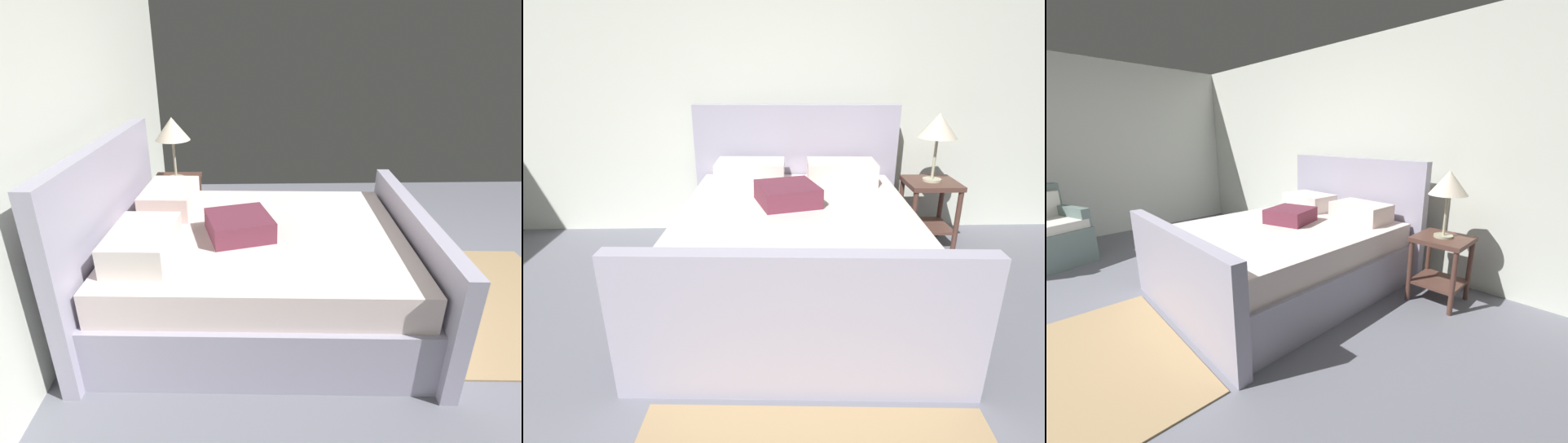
# 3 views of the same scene
# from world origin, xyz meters

# --- Properties ---
(wall_back) EXTENTS (6.16, 0.12, 2.51)m
(wall_back) POSITION_xyz_m (0.00, 3.19, 1.25)
(wall_back) COLOR silver
(wall_back) RESTS_ON ground
(bed) EXTENTS (1.90, 2.24, 1.22)m
(bed) POSITION_xyz_m (0.21, 1.95, 0.35)
(bed) COLOR #A7A3B8
(bed) RESTS_ON ground
(nightstand_right) EXTENTS (0.44, 0.44, 0.60)m
(nightstand_right) POSITION_xyz_m (1.43, 2.67, 0.40)
(nightstand_right) COLOR brown
(nightstand_right) RESTS_ON ground
(table_lamp_right) EXTENTS (0.32, 0.32, 0.58)m
(table_lamp_right) POSITION_xyz_m (1.43, 2.67, 1.06)
(table_lamp_right) COLOR #B7B293
(table_lamp_right) RESTS_ON nightstand_right
(area_rug) EXTENTS (1.65, 1.28, 0.01)m
(area_rug) POSITION_xyz_m (0.21, 0.15, 0.01)
(area_rug) COLOR tan
(area_rug) RESTS_ON ground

